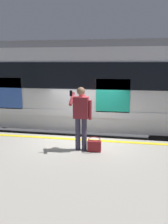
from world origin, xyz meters
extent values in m
plane|color=#3D3D3F|center=(0.00, 0.00, 0.00)|extent=(23.92, 23.92, 0.00)
cube|color=#9E998E|center=(0.00, 2.28, 0.48)|extent=(13.42, 4.56, 0.96)
cube|color=yellow|center=(0.00, 0.30, 0.96)|extent=(13.15, 0.16, 0.01)
cube|color=slate|center=(0.00, -1.25, 0.08)|extent=(17.45, 0.08, 0.16)
cube|color=slate|center=(0.00, -2.69, 0.08)|extent=(17.45, 0.08, 0.16)
cube|color=silver|center=(1.01, -1.97, 2.40)|extent=(10.87, 2.79, 2.90)
cube|color=gray|center=(1.01, -1.97, 3.97)|extent=(10.65, 2.57, 0.24)
cube|color=black|center=(1.01, -0.56, 2.91)|extent=(10.32, 0.03, 0.90)
cube|color=silver|center=(1.01, -0.56, 1.60)|extent=(10.32, 0.03, 0.24)
cube|color=#19A58C|center=(-0.89, -0.56, 2.25)|extent=(1.13, 0.02, 1.12)
cube|color=#3359B2|center=(2.91, -0.56, 2.25)|extent=(1.13, 0.02, 1.12)
cylinder|color=black|center=(4.54, -3.09, 0.58)|extent=(0.84, 0.12, 0.84)
cylinder|color=black|center=(-2.52, -0.86, 0.58)|extent=(0.84, 0.12, 0.84)
cylinder|color=black|center=(-2.52, -3.09, 0.58)|extent=(0.84, 0.12, 0.84)
cylinder|color=#383347|center=(-0.22, 1.13, 1.41)|extent=(0.14, 0.14, 0.91)
cylinder|color=#383347|center=(-0.04, 1.13, 1.41)|extent=(0.14, 0.14, 0.91)
cube|color=maroon|center=(-0.13, 1.13, 2.16)|extent=(0.40, 0.24, 0.58)
sphere|color=maroon|center=(-0.13, 0.97, 2.43)|extent=(0.20, 0.20, 0.20)
sphere|color=#997051|center=(-0.13, 1.13, 2.60)|extent=(0.22, 0.22, 0.22)
cylinder|color=maroon|center=(-0.38, 1.13, 2.10)|extent=(0.09, 0.09, 0.53)
cylinder|color=maroon|center=(0.10, 1.21, 2.40)|extent=(0.09, 0.42, 0.33)
cube|color=black|center=(0.10, 1.31, 2.56)|extent=(0.07, 0.02, 0.15)
cube|color=maroon|center=(-0.51, 1.18, 1.10)|extent=(0.37, 0.17, 0.29)
torus|color=maroon|center=(-0.51, 1.18, 1.31)|extent=(0.33, 0.33, 0.02)
camera|label=1|loc=(-1.26, 7.11, 3.34)|focal=36.96mm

